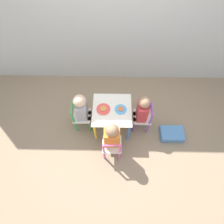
{
  "coord_description": "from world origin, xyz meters",
  "views": [
    {
      "loc": [
        0.02,
        -1.31,
        2.56
      ],
      "look_at": [
        0.0,
        0.0,
        0.39
      ],
      "focal_mm": 28.0,
      "sensor_mm": 36.0,
      "label": 1
    }
  ],
  "objects": [
    {
      "name": "ground_plane",
      "position": [
        0.0,
        0.0,
        0.0
      ],
      "size": [
        6.0,
        6.0,
        0.0
      ],
      "primitive_type": "plane",
      "color": "#8C755B"
    },
    {
      "name": "house_wall",
      "position": [
        0.0,
        1.08,
        1.3
      ],
      "size": [
        6.0,
        0.06,
        2.6
      ],
      "color": "beige",
      "rests_on": "ground_plane"
    },
    {
      "name": "kids_table",
      "position": [
        0.0,
        0.0,
        0.39
      ],
      "size": [
        0.55,
        0.55,
        0.46
      ],
      "color": "silver",
      "rests_on": "ground_plane"
    },
    {
      "name": "chair_green",
      "position": [
        -0.47,
        -0.01,
        0.26
      ],
      "size": [
        0.26,
        0.26,
        0.53
      ],
      "rotation": [
        0.0,
        0.0,
        -4.7
      ],
      "color": "silver",
      "rests_on": "ground_plane"
    },
    {
      "name": "chair_purple",
      "position": [
        0.47,
        -0.01,
        0.26
      ],
      "size": [
        0.27,
        0.27,
        0.53
      ],
      "rotation": [
        0.0,
        0.0,
        -1.6
      ],
      "color": "silver",
      "rests_on": "ground_plane"
    },
    {
      "name": "chair_pink",
      "position": [
        0.01,
        -0.47,
        0.26
      ],
      "size": [
        0.26,
        0.26,
        0.53
      ],
      "rotation": [
        0.0,
        0.0,
        -3.13
      ],
      "color": "silver",
      "rests_on": "ground_plane"
    },
    {
      "name": "child_left",
      "position": [
        -0.41,
        -0.01,
        0.46
      ],
      "size": [
        0.22,
        0.2,
        0.76
      ],
      "rotation": [
        0.0,
        0.0,
        -4.7
      ],
      "color": "#7A6B5B",
      "rests_on": "ground_plane"
    },
    {
      "name": "child_right",
      "position": [
        0.41,
        -0.01,
        0.45
      ],
      "size": [
        0.21,
        0.2,
        0.75
      ],
      "rotation": [
        0.0,
        0.0,
        -1.6
      ],
      "color": "#7A6B5B",
      "rests_on": "ground_plane"
    },
    {
      "name": "child_front",
      "position": [
        0.01,
        -0.41,
        0.47
      ],
      "size": [
        0.2,
        0.22,
        0.78
      ],
      "rotation": [
        0.0,
        0.0,
        -3.13
      ],
      "color": "#7A6B5B",
      "rests_on": "ground_plane"
    },
    {
      "name": "plate_left",
      "position": [
        -0.12,
        0.0,
        0.47
      ],
      "size": [
        0.2,
        0.2,
        0.03
      ],
      "color": "#E54C47",
      "rests_on": "kids_table"
    },
    {
      "name": "plate_right",
      "position": [
        0.12,
        0.0,
        0.47
      ],
      "size": [
        0.17,
        0.17,
        0.03
      ],
      "color": "#4C9EE0",
      "rests_on": "kids_table"
    },
    {
      "name": "storage_bin",
      "position": [
        0.93,
        -0.18,
        0.06
      ],
      "size": [
        0.35,
        0.24,
        0.12
      ],
      "color": "#4C7FB7",
      "rests_on": "ground_plane"
    }
  ]
}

